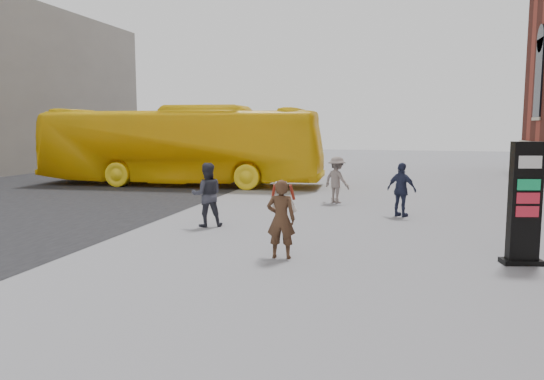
% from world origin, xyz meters
% --- Properties ---
extents(ground, '(100.00, 100.00, 0.00)m').
position_xyz_m(ground, '(0.00, 0.00, 0.00)').
color(ground, '#9E9EA3').
extents(bg_building_far, '(10.00, 18.00, 10.00)m').
position_xyz_m(bg_building_far, '(-24.00, 20.00, 5.00)').
color(bg_building_far, gray).
rests_on(bg_building_far, ground).
extents(info_pylon, '(0.86, 0.55, 2.48)m').
position_xyz_m(info_pylon, '(4.39, 1.26, 1.24)').
color(info_pylon, black).
rests_on(info_pylon, ground).
extents(woman, '(0.65, 0.60, 1.67)m').
position_xyz_m(woman, '(-0.46, 0.55, 0.86)').
color(woman, '#3F2B18').
rests_on(woman, ground).
extents(bus, '(13.35, 3.84, 3.67)m').
position_xyz_m(bus, '(-8.12, 12.85, 1.84)').
color(bus, yellow).
rests_on(bus, road).
extents(pedestrian_a, '(1.06, 0.97, 1.77)m').
position_xyz_m(pedestrian_a, '(-3.25, 3.49, 0.89)').
color(pedestrian_a, '#31323C').
rests_on(pedestrian_a, ground).
extents(pedestrian_b, '(1.24, 1.13, 1.67)m').
position_xyz_m(pedestrian_b, '(-0.32, 8.79, 0.84)').
color(pedestrian_b, slate).
rests_on(pedestrian_b, ground).
extents(pedestrian_c, '(1.05, 0.84, 1.66)m').
position_xyz_m(pedestrian_c, '(1.96, 6.41, 0.83)').
color(pedestrian_c, '#272D49').
rests_on(pedestrian_c, ground).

